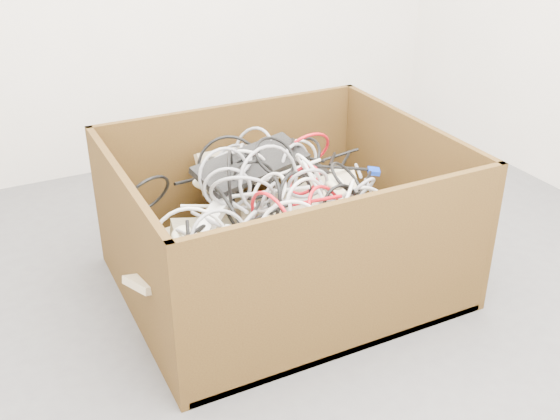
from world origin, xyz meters
name	(u,v)px	position (x,y,z in m)	size (l,w,h in m)	color
ground	(320,300)	(0.00, 0.00, 0.00)	(3.00, 3.00, 0.00)	#4B4B4D
cardboard_box	(279,250)	(-0.08, 0.16, 0.15)	(1.13, 0.94, 0.57)	#36210D
keyboard_pile	(280,214)	(-0.06, 0.20, 0.28)	(1.08, 0.93, 0.36)	tan
mice_scatter	(286,211)	(-0.10, 0.07, 0.36)	(0.80, 0.52, 0.22)	beige
power_strip_left	(207,225)	(-0.37, 0.12, 0.35)	(0.27, 0.05, 0.04)	white
power_strip_right	(271,240)	(-0.23, -0.07, 0.35)	(0.30, 0.06, 0.04)	white
vga_plug	(374,171)	(0.34, 0.19, 0.37)	(0.04, 0.04, 0.02)	#0C2EB6
cable_tangle	(264,192)	(-0.15, 0.15, 0.40)	(1.04, 0.81, 0.42)	black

